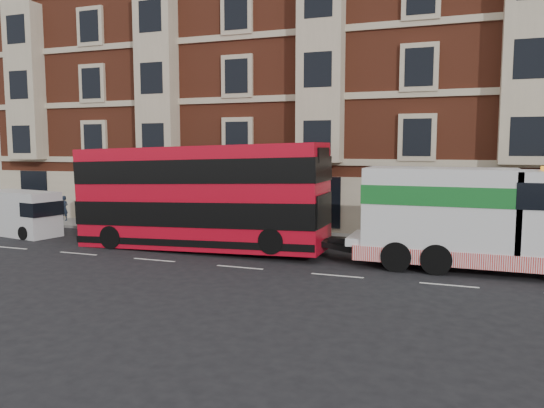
{
  "coord_description": "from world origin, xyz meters",
  "views": [
    {
      "loc": [
        8.42,
        -19.18,
        4.85
      ],
      "look_at": [
        -0.09,
        4.0,
        2.16
      ],
      "focal_mm": 35.0,
      "sensor_mm": 36.0,
      "label": 1
    }
  ],
  "objects_px": {
    "double_decker_bus": "(199,195)",
    "pedestrian": "(64,208)",
    "box_van": "(21,214)",
    "tow_truck": "(475,217)"
  },
  "relations": [
    {
      "from": "double_decker_bus",
      "to": "pedestrian",
      "type": "relative_size",
      "value": 7.6
    },
    {
      "from": "box_van",
      "to": "pedestrian",
      "type": "bearing_deg",
      "value": 113.63
    },
    {
      "from": "double_decker_bus",
      "to": "pedestrian",
      "type": "distance_m",
      "value": 13.3
    },
    {
      "from": "pedestrian",
      "to": "tow_truck",
      "type": "bearing_deg",
      "value": -12.39
    },
    {
      "from": "box_van",
      "to": "pedestrian",
      "type": "height_order",
      "value": "box_van"
    },
    {
      "from": "double_decker_bus",
      "to": "box_van",
      "type": "relative_size",
      "value": 2.45
    },
    {
      "from": "tow_truck",
      "to": "box_van",
      "type": "relative_size",
      "value": 1.96
    },
    {
      "from": "tow_truck",
      "to": "double_decker_bus",
      "type": "bearing_deg",
      "value": 180.0
    },
    {
      "from": "pedestrian",
      "to": "box_van",
      "type": "bearing_deg",
      "value": -77.56
    },
    {
      "from": "tow_truck",
      "to": "pedestrian",
      "type": "height_order",
      "value": "tow_truck"
    }
  ]
}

